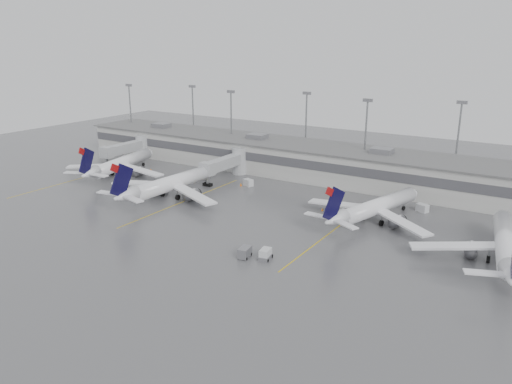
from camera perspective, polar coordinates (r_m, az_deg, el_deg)
The scene contains 19 objects.
ground at distance 83.49m, azimuth -9.42°, elevation -7.26°, with size 260.00×260.00×0.00m, color #4B4B4D.
terminal at distance 128.88m, azimuth 7.71°, elevation 3.43°, with size 152.00×17.00×9.45m.
light_masts at distance 132.51m, azimuth 8.90°, elevation 7.22°, with size 142.40×8.00×20.60m.
jet_bridge_left at distance 150.86m, azimuth -13.96°, elevation 4.94°, with size 4.00×17.20×7.00m.
jet_bridge_right at distance 128.46m, azimuth -2.96°, elevation 3.38°, with size 4.00×17.20×7.00m.
stand_markings at distance 101.27m, azimuth -0.45°, elevation -2.62°, with size 105.25×40.00×0.01m.
jet_far_left at distance 134.80m, azimuth -15.29°, elevation 3.16°, with size 27.90×31.62×10.36m.
jet_mid_left at distance 113.00m, azimuth -9.66°, elevation 1.03°, with size 30.33×34.04×11.01m.
jet_mid_right at distance 98.91m, azimuth 13.39°, elevation -1.68°, with size 26.53×30.15×9.99m.
jet_far_right at distance 87.75m, azimuth 26.68°, elevation -5.40°, with size 28.48×32.15×10.45m.
baggage_tug at distance 81.12m, azimuth 1.08°, elevation -7.23°, with size 2.17×2.96×1.75m.
baggage_cart at distance 81.66m, azimuth -1.29°, elevation -6.89°, with size 1.99×2.93×1.74m.
gse_uld_a at distance 151.45m, azimuth -14.63°, elevation 3.73°, with size 2.17×1.45×1.54m, color silver.
gse_uld_b at distance 121.20m, azimuth -0.89°, elevation 1.09°, with size 2.33×1.55×1.65m, color silver.
gse_uld_c at distance 108.45m, azimuth 18.49°, elevation -1.74°, with size 2.28×1.52×1.62m, color silver.
gse_loader at distance 130.53m, azimuth -6.01°, elevation 2.20°, with size 1.87×2.99×1.87m, color slate.
cone_a at distance 138.49m, azimuth -11.92°, elevation 2.52°, with size 0.41×0.41×0.66m, color #FF6B05.
cone_b at distance 121.30m, azimuth -1.74°, elevation 0.87°, with size 0.48×0.48×0.76m, color #FF6B05.
cone_c at distance 104.50m, azimuth 7.59°, elevation -1.97°, with size 0.41×0.41×0.65m, color #FF6B05.
Camera 1 is at (51.40, -56.42, 33.83)m, focal length 35.00 mm.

